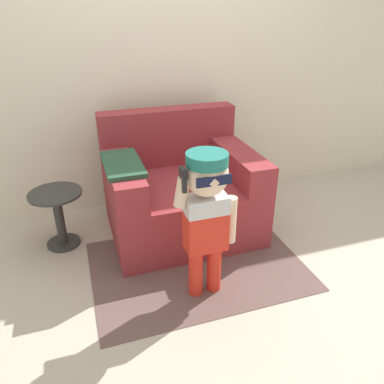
% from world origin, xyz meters
% --- Properties ---
extents(ground_plane, '(10.00, 10.00, 0.00)m').
position_xyz_m(ground_plane, '(0.00, 0.00, 0.00)').
color(ground_plane, '#BCB29E').
extents(wall_back, '(10.00, 0.05, 2.60)m').
position_xyz_m(wall_back, '(0.00, 0.62, 1.30)').
color(wall_back, beige).
rests_on(wall_back, ground_plane).
extents(armchair, '(1.11, 0.91, 0.89)m').
position_xyz_m(armchair, '(-0.02, 0.03, 0.32)').
color(armchair, maroon).
rests_on(armchair, ground_plane).
extents(person_child, '(0.38, 0.28, 0.93)m').
position_xyz_m(person_child, '(-0.09, -0.75, 0.62)').
color(person_child, red).
rests_on(person_child, ground_plane).
extents(side_table, '(0.37, 0.37, 0.44)m').
position_xyz_m(side_table, '(-0.92, 0.07, 0.26)').
color(side_table, '#333333').
rests_on(side_table, ground_plane).
extents(rug, '(1.43, 1.02, 0.01)m').
position_xyz_m(rug, '(-0.05, -0.50, 0.00)').
color(rug, brown).
rests_on(rug, ground_plane).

